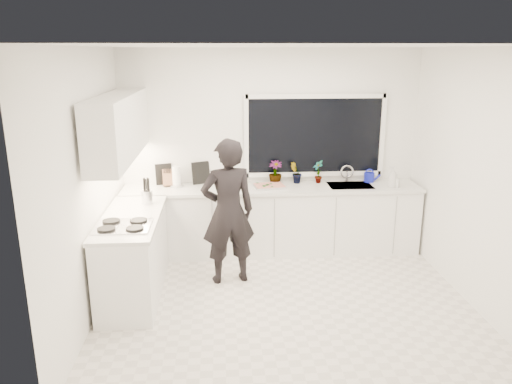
{
  "coord_description": "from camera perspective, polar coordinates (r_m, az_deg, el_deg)",
  "views": [
    {
      "loc": [
        -0.68,
        -4.9,
        2.66
      ],
      "look_at": [
        -0.29,
        0.4,
        1.15
      ],
      "focal_mm": 35.0,
      "sensor_mm": 36.0,
      "label": 1
    }
  ],
  "objects": [
    {
      "name": "person",
      "position": [
        5.78,
        -3.21,
        -2.28
      ],
      "size": [
        0.7,
        0.53,
        1.72
      ],
      "primitive_type": "imported",
      "rotation": [
        0.0,
        0.0,
        3.34
      ],
      "color": "black",
      "rests_on": "floor"
    },
    {
      "name": "countertop_left",
      "position": [
        5.62,
        -14.12,
        -2.87
      ],
      "size": [
        0.62,
        1.6,
        0.04
      ],
      "primitive_type": "cube",
      "color": "silver",
      "rests_on": "base_cabinets_left"
    },
    {
      "name": "base_cabinets_back",
      "position": [
        6.76,
        1.84,
        -3.32
      ],
      "size": [
        3.92,
        0.58,
        0.88
      ],
      "primitive_type": "cube",
      "color": "white",
      "rests_on": "floor"
    },
    {
      "name": "knife_block",
      "position": [
        6.73,
        -10.05,
        1.59
      ],
      "size": [
        0.14,
        0.12,
        0.22
      ],
      "primitive_type": "cube",
      "rotation": [
        0.0,
        0.0,
        0.17
      ],
      "color": "#9A6547",
      "rests_on": "countertop_back"
    },
    {
      "name": "picture_frame_large",
      "position": [
        6.82,
        -10.5,
        2.03
      ],
      "size": [
        0.22,
        0.08,
        0.28
      ],
      "primitive_type": "cube",
      "rotation": [
        0.0,
        0.0,
        0.28
      ],
      "color": "black",
      "rests_on": "countertop_back"
    },
    {
      "name": "window",
      "position": [
        6.83,
        6.72,
        6.41
      ],
      "size": [
        1.8,
        0.02,
        1.0
      ],
      "primitive_type": "cube",
      "color": "black",
      "rests_on": "wall_back"
    },
    {
      "name": "watering_can",
      "position": [
        7.02,
        12.8,
        1.66
      ],
      "size": [
        0.18,
        0.18,
        0.13
      ],
      "primitive_type": "cylinder",
      "rotation": [
        0.0,
        0.0,
        -0.32
      ],
      "color": "#1219AD",
      "rests_on": "countertop_back"
    },
    {
      "name": "pizza",
      "position": [
        6.57,
        1.53,
        0.8
      ],
      "size": [
        0.41,
        0.32,
        0.01
      ],
      "primitive_type": "cube",
      "rotation": [
        0.0,
        0.0,
        0.16
      ],
      "color": "red",
      "rests_on": "pizza_tray"
    },
    {
      "name": "wall_back",
      "position": [
        6.82,
        1.64,
        4.78
      ],
      "size": [
        4.0,
        0.02,
        2.7
      ],
      "primitive_type": "cube",
      "color": "white",
      "rests_on": "ground"
    },
    {
      "name": "floor",
      "position": [
        5.62,
        3.36,
        -12.54
      ],
      "size": [
        4.0,
        3.5,
        0.02
      ],
      "primitive_type": "cube",
      "color": "beige",
      "rests_on": "ground"
    },
    {
      "name": "stovetop",
      "position": [
        5.29,
        -14.98,
        -3.72
      ],
      "size": [
        0.56,
        0.48,
        0.03
      ],
      "primitive_type": "cube",
      "color": "black",
      "rests_on": "countertop_left"
    },
    {
      "name": "faucet",
      "position": [
        6.96,
        10.34,
        2.07
      ],
      "size": [
        0.03,
        0.03,
        0.22
      ],
      "primitive_type": "cylinder",
      "color": "silver",
      "rests_on": "countertop_back"
    },
    {
      "name": "herb_plants",
      "position": [
        6.77,
        4.18,
        2.26
      ],
      "size": [
        0.76,
        0.2,
        0.32
      ],
      "color": "#26662D",
      "rests_on": "countertop_back"
    },
    {
      "name": "picture_frame_small",
      "position": [
        6.78,
        -6.32,
        2.21
      ],
      "size": [
        0.24,
        0.12,
        0.3
      ],
      "primitive_type": "cube",
      "rotation": [
        0.0,
        0.0,
        0.4
      ],
      "color": "black",
      "rests_on": "countertop_back"
    },
    {
      "name": "wall_right",
      "position": [
        5.74,
        23.93,
        1.29
      ],
      "size": [
        0.02,
        3.5,
        2.7
      ],
      "primitive_type": "cube",
      "color": "white",
      "rests_on": "ground"
    },
    {
      "name": "soap_bottles",
      "position": [
        6.79,
        15.45,
        1.55
      ],
      "size": [
        0.17,
        0.12,
        0.28
      ],
      "color": "#D8BF66",
      "rests_on": "countertop_back"
    },
    {
      "name": "upper_cabinets",
      "position": [
        5.76,
        -15.36,
        7.23
      ],
      "size": [
        0.34,
        2.1,
        0.7
      ],
      "primitive_type": "cube",
      "color": "white",
      "rests_on": "wall_left"
    },
    {
      "name": "paper_towel_roll",
      "position": [
        6.67,
        -9.07,
        1.7
      ],
      "size": [
        0.14,
        0.14,
        0.26
      ],
      "primitive_type": "cylinder",
      "rotation": [
        0.0,
        0.0,
        0.3
      ],
      "color": "white",
      "rests_on": "countertop_back"
    },
    {
      "name": "base_cabinets_left",
      "position": [
        5.78,
        -13.81,
        -7.19
      ],
      "size": [
        0.58,
        1.6,
        0.88
      ],
      "primitive_type": "cube",
      "color": "white",
      "rests_on": "floor"
    },
    {
      "name": "countertop_back",
      "position": [
        6.61,
        1.88,
        0.42
      ],
      "size": [
        3.94,
        0.62,
        0.04
      ],
      "primitive_type": "cube",
      "color": "silver",
      "rests_on": "base_cabinets_back"
    },
    {
      "name": "pizza_tray",
      "position": [
        6.58,
        1.53,
        0.66
      ],
      "size": [
        0.45,
        0.36,
        0.03
      ],
      "primitive_type": "cube",
      "rotation": [
        0.0,
        0.0,
        0.16
      ],
      "color": "silver",
      "rests_on": "countertop_back"
    },
    {
      "name": "wall_left",
      "position": [
        5.24,
        -18.74,
        0.55
      ],
      "size": [
        0.02,
        3.5,
        2.7
      ],
      "primitive_type": "cube",
      "color": "white",
      "rests_on": "ground"
    },
    {
      "name": "utensil_crock",
      "position": [
        6.0,
        -12.35,
        -0.58
      ],
      "size": [
        0.15,
        0.15,
        0.16
      ],
      "primitive_type": "cylinder",
      "rotation": [
        0.0,
        0.0,
        0.14
      ],
      "color": "#B0AFB4",
      "rests_on": "countertop_left"
    },
    {
      "name": "sink",
      "position": [
        6.82,
        10.69,
        0.36
      ],
      "size": [
        0.58,
        0.42,
        0.14
      ],
      "primitive_type": "cube",
      "color": "silver",
      "rests_on": "countertop_back"
    },
    {
      "name": "ceiling",
      "position": [
        4.94,
        3.88,
        16.42
      ],
      "size": [
        4.0,
        3.5,
        0.02
      ],
      "primitive_type": "cube",
      "color": "white",
      "rests_on": "wall_back"
    }
  ]
}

